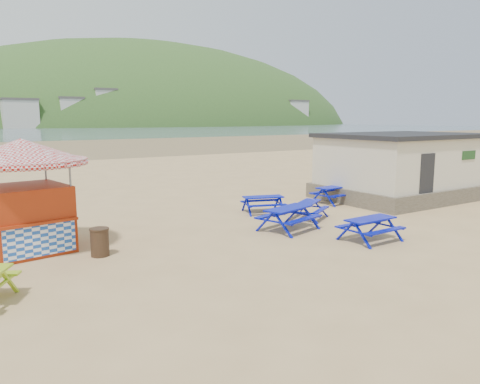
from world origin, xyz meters
TOP-DOWN VIEW (x-y plane):
  - ground at (0.00, 0.00)m, footprint 400.00×400.00m
  - wet_sand at (0.00, 55.00)m, footprint 400.00×400.00m
  - picnic_table_blue_b at (2.71, 1.67)m, footprint 1.97×1.76m
  - picnic_table_blue_c at (6.80, 1.73)m, footprint 1.96×1.65m
  - picnic_table_blue_d at (1.67, -1.28)m, footprint 2.27×2.01m
  - picnic_table_blue_e at (2.97, -3.81)m, footprint 1.80×1.47m
  - picnic_table_blue_f at (3.49, -0.22)m, footprint 2.03×1.92m
  - ice_cream_kiosk at (-6.41, 0.85)m, footprint 4.23×4.23m
  - litter_bin at (-4.77, -0.78)m, footprint 0.55×0.55m
  - amenity_block at (10.50, 1.00)m, footprint 7.40×5.40m
  - headland_town at (90.00, 229.68)m, footprint 264.00×144.00m

SIDE VIEW (x-z plane):
  - headland_town at x=90.00m, z-range -63.91..44.09m
  - ground at x=0.00m, z-range 0.00..0.00m
  - wet_sand at x=0.00m, z-range 0.00..0.00m
  - picnic_table_blue_f at x=3.49m, z-range 0.00..0.67m
  - picnic_table_blue_b at x=2.71m, z-range 0.00..0.69m
  - picnic_table_blue_e at x=2.97m, z-range 0.00..0.74m
  - picnic_table_blue_c at x=6.80m, z-range 0.00..0.76m
  - picnic_table_blue_d at x=1.67m, z-range 0.00..0.81m
  - litter_bin at x=-4.77m, z-range 0.01..0.82m
  - amenity_block at x=10.50m, z-range -0.01..3.14m
  - ice_cream_kiosk at x=-6.41m, z-range 0.43..3.75m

